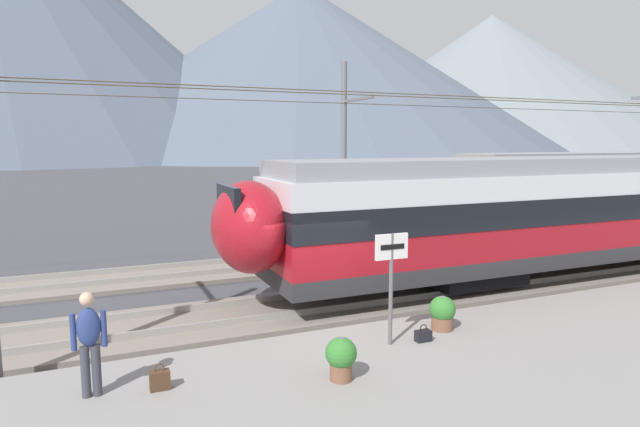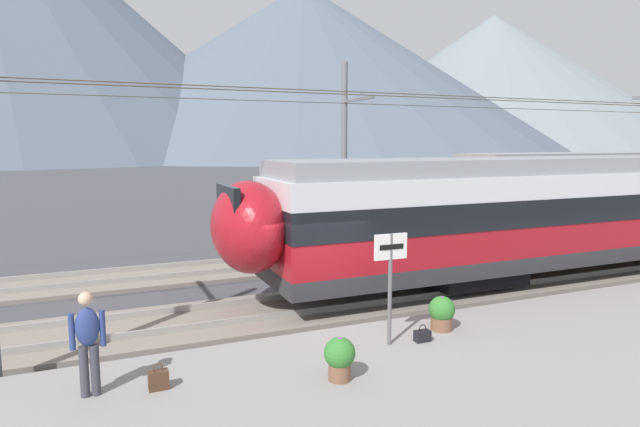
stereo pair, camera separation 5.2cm
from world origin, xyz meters
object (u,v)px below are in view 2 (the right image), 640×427
at_px(passenger_walking, 88,338).
at_px(handbag_near_sign, 422,336).
at_px(platform_sign, 390,264).
at_px(potted_plant_platform_edge, 442,312).
at_px(potted_plant_by_shelter, 340,356).
at_px(catenary_mast_far_side, 346,151).
at_px(handbag_beside_passenger, 158,380).

xyz_separation_m(passenger_walking, handbag_near_sign, (6.14, -0.09, -0.83)).
bearing_deg(handbag_near_sign, passenger_walking, 179.18).
bearing_deg(platform_sign, potted_plant_platform_edge, 11.31).
height_order(platform_sign, handbag_near_sign, platform_sign).
xyz_separation_m(platform_sign, potted_plant_by_shelter, (-1.59, -1.06, -1.21)).
bearing_deg(catenary_mast_far_side, handbag_beside_passenger, -128.36).
bearing_deg(platform_sign, handbag_beside_passenger, -177.14).
xyz_separation_m(catenary_mast_far_side, handbag_beside_passenger, (-8.69, -10.98, -3.47)).
xyz_separation_m(handbag_near_sign, potted_plant_platform_edge, (0.76, 0.41, 0.28)).
bearing_deg(passenger_walking, potted_plant_platform_edge, 2.70).
distance_m(platform_sign, passenger_walking, 5.49).
height_order(catenary_mast_far_side, handbag_near_sign, catenary_mast_far_side).
xyz_separation_m(catenary_mast_far_side, handbag_near_sign, (-3.56, -10.88, -3.51)).
xyz_separation_m(passenger_walking, potted_plant_by_shelter, (3.86, -1.03, -0.52)).
xyz_separation_m(catenary_mast_far_side, potted_plant_platform_edge, (-2.80, -10.47, -3.23)).
distance_m(platform_sign, potted_plant_platform_edge, 1.93).
xyz_separation_m(platform_sign, potted_plant_platform_edge, (1.46, 0.29, -1.23)).
height_order(passenger_walking, potted_plant_by_shelter, passenger_walking).
height_order(platform_sign, handbag_beside_passenger, platform_sign).
xyz_separation_m(handbag_beside_passenger, potted_plant_by_shelter, (2.85, -0.84, 0.26)).
relative_size(handbag_beside_passenger, potted_plant_by_shelter, 0.60).
height_order(platform_sign, passenger_walking, platform_sign).
bearing_deg(potted_plant_platform_edge, handbag_near_sign, -151.42).
relative_size(catenary_mast_far_side, handbag_beside_passenger, 98.29).
bearing_deg(potted_plant_platform_edge, potted_plant_by_shelter, -155.98).
bearing_deg(potted_plant_by_shelter, potted_plant_platform_edge, 24.02).
bearing_deg(catenary_mast_far_side, potted_plant_platform_edge, -104.97).
bearing_deg(potted_plant_platform_edge, handbag_beside_passenger, -175.02).
bearing_deg(handbag_beside_passenger, passenger_walking, 169.51).
distance_m(catenary_mast_far_side, handbag_near_sign, 11.97).
xyz_separation_m(handbag_beside_passenger, potted_plant_platform_edge, (5.89, 0.51, 0.23)).
distance_m(potted_plant_platform_edge, potted_plant_by_shelter, 3.33).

